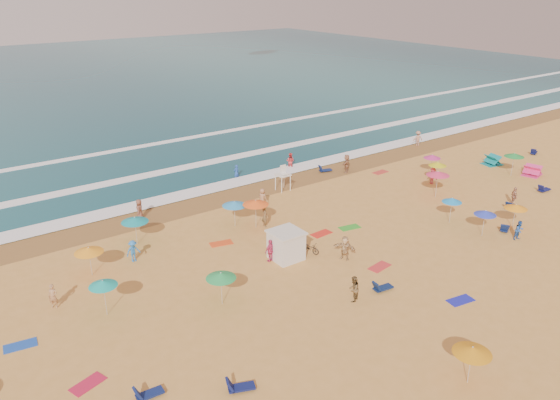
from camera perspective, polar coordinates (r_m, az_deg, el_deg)
ground at (r=42.06m, az=6.10°, el=-4.04°), size 220.00×220.00×0.00m
ocean at (r=116.15m, az=-23.16°, el=11.27°), size 220.00×140.00×0.18m
wet_sand at (r=51.18m, az=-3.22°, el=0.96°), size 220.00×220.00×0.00m
surf_foam at (r=58.34m, az=-7.94°, el=3.58°), size 200.00×18.70×0.05m
cabana at (r=38.55m, az=0.65°, el=-4.81°), size 2.00×2.00×2.00m
cabana_roof at (r=38.08m, az=0.65°, el=-3.39°), size 2.20×2.20×0.12m
bicycle at (r=39.65m, az=3.12°, el=-4.99°), size 0.99×1.65×0.82m
lifeguard_stand at (r=50.90m, az=0.30°, el=2.13°), size 1.20×1.20×2.10m
beach_umbrellas at (r=39.55m, az=5.51°, el=-2.51°), size 52.66×26.52×0.77m
loungers at (r=44.90m, az=15.29°, el=-2.75°), size 52.47×23.14×0.34m
towels at (r=38.23m, az=5.28°, el=-6.83°), size 44.92×26.18×0.03m
popup_tents at (r=61.65m, az=23.08°, el=3.48°), size 2.55×6.39×1.20m
beachgoers at (r=47.87m, az=5.46°, el=0.42°), size 45.45×24.97×2.14m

